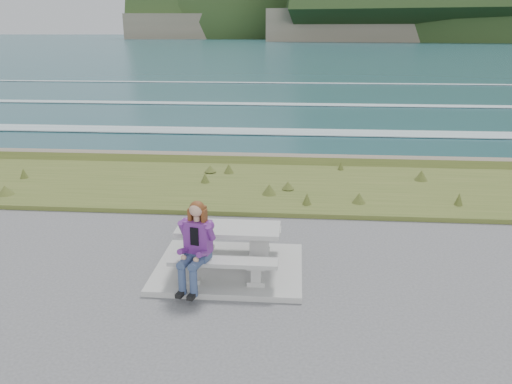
# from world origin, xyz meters

# --- Properties ---
(concrete_slab) EXTENTS (2.60, 2.10, 0.10)m
(concrete_slab) POSITION_xyz_m (0.00, 0.00, 0.05)
(concrete_slab) COLOR gray
(concrete_slab) RESTS_ON ground
(picnic_table) EXTENTS (1.80, 0.75, 0.75)m
(picnic_table) POSITION_xyz_m (0.00, 0.00, 0.68)
(picnic_table) COLOR gray
(picnic_table) RESTS_ON concrete_slab
(bench_landward) EXTENTS (1.80, 0.35, 0.45)m
(bench_landward) POSITION_xyz_m (0.00, -0.70, 0.45)
(bench_landward) COLOR gray
(bench_landward) RESTS_ON concrete_slab
(bench_seaward) EXTENTS (1.80, 0.35, 0.45)m
(bench_seaward) POSITION_xyz_m (0.00, 0.70, 0.45)
(bench_seaward) COLOR gray
(bench_seaward) RESTS_ON concrete_slab
(grass_verge) EXTENTS (160.00, 4.50, 0.22)m
(grass_verge) POSITION_xyz_m (0.00, 5.00, 0.00)
(grass_verge) COLOR #3F501E
(grass_verge) RESTS_ON ground
(shore_drop) EXTENTS (160.00, 0.80, 2.20)m
(shore_drop) POSITION_xyz_m (0.00, 7.90, 0.00)
(shore_drop) COLOR #625D4A
(shore_drop) RESTS_ON ground
(ocean) EXTENTS (1600.00, 1600.00, 0.09)m
(ocean) POSITION_xyz_m (0.00, 25.09, -1.74)
(ocean) COLOR #1C4750
(ocean) RESTS_ON ground
(seated_woman) EXTENTS (0.57, 0.80, 1.45)m
(seated_woman) POSITION_xyz_m (-0.44, -0.83, 0.63)
(seated_woman) COLOR navy
(seated_woman) RESTS_ON concrete_slab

